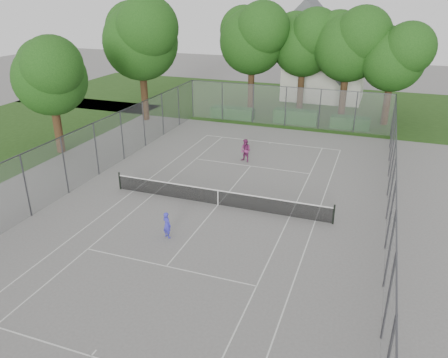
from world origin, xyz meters
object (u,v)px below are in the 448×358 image
(tennis_net, at_px, (218,197))
(house, at_px, (326,60))
(girl_player, at_px, (167,225))
(woman_player, at_px, (246,151))

(tennis_net, relative_size, house, 1.23)
(girl_player, relative_size, woman_player, 0.83)
(tennis_net, height_order, house, house)
(tennis_net, xyz_separation_m, house, (1.57, 29.31, 3.71))
(tennis_net, relative_size, girl_player, 9.47)
(woman_player, bearing_deg, tennis_net, -66.35)
(tennis_net, xyz_separation_m, girl_player, (-1.09, -4.13, 0.17))
(house, bearing_deg, woman_player, -95.60)
(tennis_net, xyz_separation_m, woman_player, (-0.60, 7.13, 0.31))
(house, relative_size, girl_player, 7.71)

